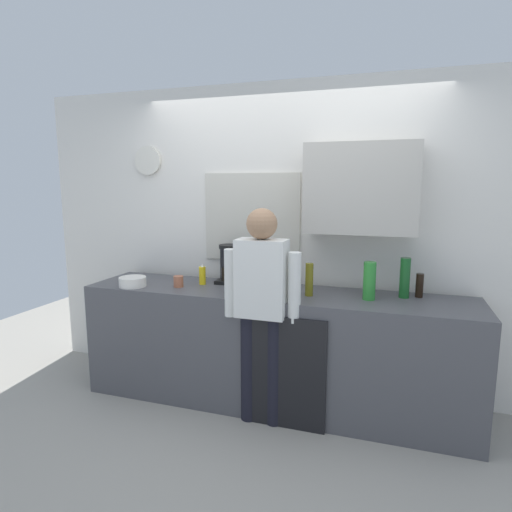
{
  "coord_description": "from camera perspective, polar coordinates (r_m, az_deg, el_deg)",
  "views": [
    {
      "loc": [
        0.89,
        -2.85,
        1.76
      ],
      "look_at": [
        -0.12,
        0.25,
        1.22
      ],
      "focal_mm": 30.07,
      "sensor_mm": 36.0,
      "label": 1
    }
  ],
  "objects": [
    {
      "name": "person_at_sink",
      "position": [
        3.1,
        0.76,
        -5.73
      ],
      "size": [
        0.57,
        0.22,
        1.6
      ],
      "rotation": [
        0.0,
        0.0,
        -0.02
      ],
      "color": "black",
      "rests_on": "ground_plane"
    },
    {
      "name": "dish_soap",
      "position": [
        3.64,
        -7.14,
        -2.55
      ],
      "size": [
        0.06,
        0.06,
        0.18
      ],
      "color": "yellow",
      "rests_on": "kitchen_counter"
    },
    {
      "name": "coffee_maker",
      "position": [
        3.68,
        -3.44,
        -1.27
      ],
      "size": [
        0.2,
        0.2,
        0.33
      ],
      "color": "black",
      "rests_on": "kitchen_counter"
    },
    {
      "name": "bottle_green_wine",
      "position": [
        3.36,
        19.18,
        -2.76
      ],
      "size": [
        0.07,
        0.07,
        0.3
      ],
      "primitive_type": "cylinder",
      "color": "#195923",
      "rests_on": "kitchen_counter"
    },
    {
      "name": "bottle_clear_soda",
      "position": [
        3.23,
        14.85,
        -3.21
      ],
      "size": [
        0.09,
        0.09,
        0.28
      ],
      "primitive_type": "cylinder",
      "color": "#2D8C33",
      "rests_on": "kitchen_counter"
    },
    {
      "name": "bottle_dark_sauce",
      "position": [
        3.42,
        20.92,
        -3.68
      ],
      "size": [
        0.06,
        0.06,
        0.18
      ],
      "primitive_type": "cylinder",
      "color": "black",
      "rests_on": "kitchen_counter"
    },
    {
      "name": "mixing_bowl",
      "position": [
        3.68,
        -16.09,
        -3.31
      ],
      "size": [
        0.22,
        0.22,
        0.08
      ],
      "primitive_type": "cylinder",
      "color": "white",
      "rests_on": "kitchen_counter"
    },
    {
      "name": "bottle_olive_oil",
      "position": [
        3.25,
        7.1,
        -3.13
      ],
      "size": [
        0.06,
        0.06,
        0.25
      ],
      "primitive_type": "cylinder",
      "color": "olive",
      "rests_on": "kitchen_counter"
    },
    {
      "name": "cup_terracotta_mug",
      "position": [
        3.58,
        -10.27,
        -3.35
      ],
      "size": [
        0.08,
        0.08,
        0.09
      ],
      "primitive_type": "cylinder",
      "color": "#B26647",
      "rests_on": "kitchen_counter"
    },
    {
      "name": "back_wall_assembly",
      "position": [
        3.67,
        5.13,
        3.16
      ],
      "size": [
        4.67,
        0.42,
        2.6
      ],
      "color": "white",
      "rests_on": "ground_plane"
    },
    {
      "name": "kitchen_counter",
      "position": [
        3.52,
        2.23,
        -12.11
      ],
      "size": [
        3.07,
        0.64,
        0.93
      ],
      "primitive_type": "cube",
      "color": "#4C4C51",
      "rests_on": "ground_plane"
    },
    {
      "name": "ground_plane",
      "position": [
        3.47,
        0.72,
        -21.03
      ],
      "size": [
        8.0,
        8.0,
        0.0
      ],
      "primitive_type": "plane",
      "color": "#9E998E"
    },
    {
      "name": "dishwasher_panel",
      "position": [
        3.2,
        4.18,
        -15.36
      ],
      "size": [
        0.56,
        0.02,
        0.84
      ],
      "primitive_type": "cube",
      "color": "black",
      "rests_on": "ground_plane"
    },
    {
      "name": "cup_yellow_cup",
      "position": [
        3.59,
        0.44,
        -3.22
      ],
      "size": [
        0.07,
        0.07,
        0.09
      ],
      "primitive_type": "cylinder",
      "color": "yellow",
      "rests_on": "kitchen_counter"
    }
  ]
}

